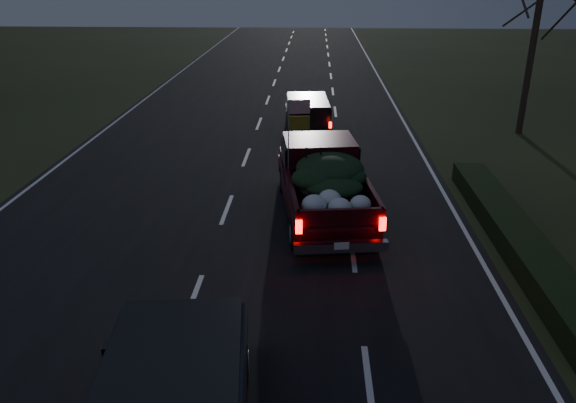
# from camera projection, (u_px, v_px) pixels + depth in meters

# --- Properties ---
(ground) EXTENTS (120.00, 120.00, 0.00)m
(ground) POSITION_uv_depth(u_px,v_px,m) (192.00, 302.00, 12.14)
(ground) COLOR black
(ground) RESTS_ON ground
(road_asphalt) EXTENTS (14.00, 120.00, 0.02)m
(road_asphalt) POSITION_uv_depth(u_px,v_px,m) (192.00, 301.00, 12.14)
(road_asphalt) COLOR black
(road_asphalt) RESTS_ON ground
(hedge_row) EXTENTS (1.00, 10.00, 0.60)m
(hedge_row) POSITION_uv_depth(u_px,v_px,m) (515.00, 236.00, 14.44)
(hedge_row) COLOR black
(hedge_row) RESTS_ON ground
(bare_tree_far) EXTENTS (3.60, 3.60, 7.00)m
(bare_tree_far) POSITION_uv_depth(u_px,v_px,m) (539.00, 7.00, 22.52)
(bare_tree_far) COLOR black
(bare_tree_far) RESTS_ON ground
(pickup_truck) EXTENTS (2.92, 6.02, 3.03)m
(pickup_truck) POSITION_uv_depth(u_px,v_px,m) (323.00, 178.00, 16.01)
(pickup_truck) COLOR #33070D
(pickup_truck) RESTS_ON ground
(lead_suv) EXTENTS (2.09, 4.43, 1.24)m
(lead_suv) POSITION_uv_depth(u_px,v_px,m) (307.00, 112.00, 24.15)
(lead_suv) COLOR black
(lead_suv) RESTS_ON ground
(rear_suv) EXTENTS (2.58, 5.00, 1.38)m
(rear_suv) POSITION_uv_depth(u_px,v_px,m) (174.00, 403.00, 7.86)
(rear_suv) COLOR black
(rear_suv) RESTS_ON ground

